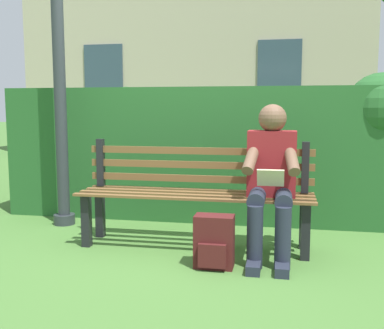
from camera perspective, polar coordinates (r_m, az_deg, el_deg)
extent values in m
plane|color=#477533|center=(3.92, 0.29, -10.20)|extent=(60.00, 60.00, 0.00)
cube|color=black|center=(3.66, 13.87, -8.08)|extent=(0.07, 0.07, 0.44)
cube|color=black|center=(3.99, -12.94, -6.79)|extent=(0.07, 0.07, 0.44)
cube|color=black|center=(3.95, 13.67, -6.96)|extent=(0.07, 0.07, 0.44)
cube|color=black|center=(4.26, -11.30, -5.88)|extent=(0.07, 0.07, 0.44)
cube|color=brown|center=(4.01, 0.83, -3.17)|extent=(1.95, 0.06, 0.02)
cube|color=brown|center=(3.88, 0.48, -3.52)|extent=(1.95, 0.06, 0.02)
cube|color=brown|center=(3.75, 0.10, -3.88)|extent=(1.95, 0.06, 0.02)
cube|color=brown|center=(3.62, -0.30, -4.27)|extent=(1.95, 0.06, 0.02)
cube|color=black|center=(3.90, 13.84, -0.36)|extent=(0.06, 0.06, 0.42)
cube|color=black|center=(4.22, -11.24, 0.25)|extent=(0.06, 0.06, 0.42)
cube|color=brown|center=(3.98, 0.81, -1.77)|extent=(1.95, 0.02, 0.06)
cube|color=brown|center=(3.96, 0.81, -0.04)|extent=(1.95, 0.02, 0.06)
cube|color=brown|center=(3.95, 0.81, 1.70)|extent=(1.95, 0.02, 0.06)
cube|color=maroon|center=(3.73, 9.83, 0.15)|extent=(0.38, 0.22, 0.52)
sphere|color=brown|center=(3.68, 9.94, 5.66)|extent=(0.22, 0.22, 0.22)
cylinder|color=#232838|center=(3.56, 11.28, -4.14)|extent=(0.13, 0.42, 0.13)
cylinder|color=#232838|center=(3.56, 8.05, -4.05)|extent=(0.13, 0.42, 0.13)
cylinder|color=#232838|center=(3.41, 11.17, -8.96)|extent=(0.12, 0.12, 0.46)
cylinder|color=#232838|center=(3.41, 7.78, -8.86)|extent=(0.12, 0.12, 0.46)
cube|color=#232838|center=(3.39, 11.09, -12.51)|extent=(0.10, 0.24, 0.07)
cube|color=#232838|center=(3.40, 7.64, -12.41)|extent=(0.10, 0.24, 0.07)
cylinder|color=brown|center=(3.58, 12.19, 0.79)|extent=(0.14, 0.32, 0.26)
cylinder|color=brown|center=(3.59, 7.40, 0.91)|extent=(0.14, 0.32, 0.26)
cube|color=beige|center=(3.48, 9.69, -1.64)|extent=(0.20, 0.07, 0.13)
cube|color=#265B28|center=(4.88, 5.07, 1.39)|extent=(4.79, 0.75, 1.37)
sphere|color=#265B28|center=(4.81, 22.38, 6.52)|extent=(0.67, 0.67, 0.67)
sphere|color=#265B28|center=(5.20, -8.10, 6.22)|extent=(0.60, 0.60, 0.60)
cube|color=#BCAD93|center=(11.68, 0.95, 18.58)|extent=(7.74, 2.71, 6.99)
cube|color=#334756|center=(9.92, 10.76, 11.54)|extent=(0.90, 0.04, 1.20)
cube|color=#334756|center=(10.69, -10.90, 11.20)|extent=(0.90, 0.04, 1.20)
cube|color=#4C1919|center=(3.41, 2.76, -9.48)|extent=(0.29, 0.16, 0.39)
cube|color=#4C1919|center=(3.34, 2.49, -11.25)|extent=(0.20, 0.04, 0.17)
cylinder|color=#4C1919|center=(3.49, 4.41, -8.79)|extent=(0.04, 0.04, 0.23)
cylinder|color=#4C1919|center=(3.51, 1.60, -8.66)|extent=(0.04, 0.04, 0.23)
cylinder|color=#2D3338|center=(4.83, -15.52, -6.54)|extent=(0.21, 0.21, 0.10)
cylinder|color=#2D3338|center=(4.71, -16.09, 10.44)|extent=(0.12, 0.12, 2.93)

